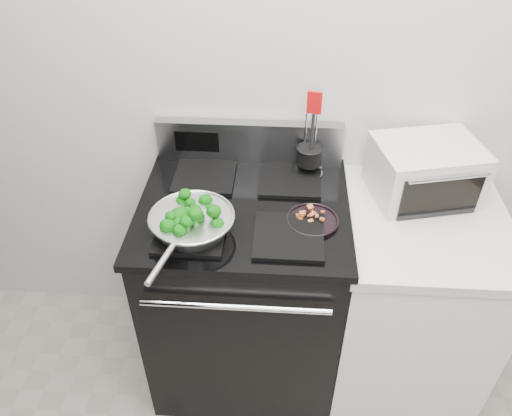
# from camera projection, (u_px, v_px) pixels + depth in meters

# --- Properties ---
(back_wall) EXTENTS (4.00, 0.02, 2.70)m
(back_wall) POSITION_uv_depth(u_px,v_px,m) (330.00, 68.00, 1.86)
(back_wall) COLOR beige
(back_wall) RESTS_ON ground
(gas_range) EXTENTS (0.79, 0.69, 1.13)m
(gas_range) POSITION_uv_depth(u_px,v_px,m) (245.00, 289.00, 2.15)
(gas_range) COLOR black
(gas_range) RESTS_ON floor
(counter) EXTENTS (0.62, 0.68, 0.92)m
(counter) POSITION_uv_depth(u_px,v_px,m) (405.00, 301.00, 2.13)
(counter) COLOR white
(counter) RESTS_ON floor
(skillet) EXTENTS (0.30, 0.46, 0.06)m
(skillet) POSITION_uv_depth(u_px,v_px,m) (192.00, 222.00, 1.71)
(skillet) COLOR silver
(skillet) RESTS_ON gas_range
(broccoli_pile) EXTENTS (0.23, 0.23, 0.08)m
(broccoli_pile) POSITION_uv_depth(u_px,v_px,m) (192.00, 218.00, 1.70)
(broccoli_pile) COLOR #043406
(broccoli_pile) RESTS_ON skillet
(bacon_plate) EXTENTS (0.19, 0.19, 0.04)m
(bacon_plate) POSITION_uv_depth(u_px,v_px,m) (312.00, 218.00, 1.77)
(bacon_plate) COLOR black
(bacon_plate) RESTS_ON gas_range
(utensil_holder) EXTENTS (0.12, 0.12, 0.37)m
(utensil_holder) POSITION_uv_depth(u_px,v_px,m) (309.00, 160.00, 1.98)
(utensil_holder) COLOR silver
(utensil_holder) RESTS_ON gas_range
(toaster_oven) EXTENTS (0.44, 0.37, 0.22)m
(toaster_oven) POSITION_uv_depth(u_px,v_px,m) (425.00, 171.00, 1.90)
(toaster_oven) COLOR silver
(toaster_oven) RESTS_ON counter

